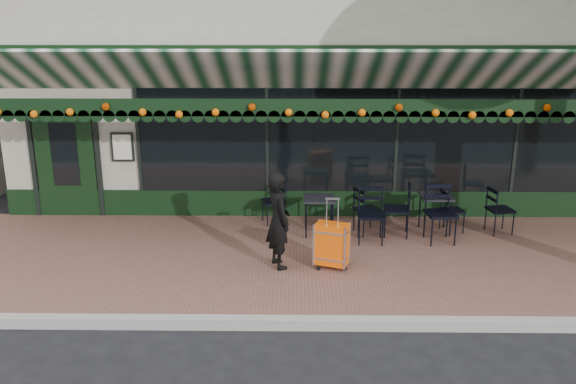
{
  "coord_description": "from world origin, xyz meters",
  "views": [
    {
      "loc": [
        -0.46,
        -7.12,
        3.96
      ],
      "look_at": [
        -0.58,
        1.6,
        1.34
      ],
      "focal_mm": 38.0,
      "sensor_mm": 36.0,
      "label": 1
    }
  ],
  "objects_px": {
    "woman": "(278,220)",
    "chair_a_right": "(453,211)",
    "chair_a_left": "(397,210)",
    "suitcase": "(332,245)",
    "chair_a_extra": "(500,210)",
    "chair_b_front": "(371,216)",
    "chair_a_front": "(441,214)",
    "chair_b_right": "(368,210)",
    "cafe_table_b": "(319,201)",
    "chair_b_left": "(274,202)",
    "cafe_table_a": "(436,199)"
  },
  "relations": [
    {
      "from": "suitcase",
      "to": "chair_b_right",
      "type": "distance_m",
      "value": 1.7
    },
    {
      "from": "chair_a_right",
      "to": "chair_b_front",
      "type": "xyz_separation_m",
      "value": [
        -1.51,
        -0.53,
        0.09
      ]
    },
    {
      "from": "chair_a_left",
      "to": "suitcase",
      "type": "bearing_deg",
      "value": -31.79
    },
    {
      "from": "chair_a_front",
      "to": "chair_b_left",
      "type": "xyz_separation_m",
      "value": [
        -2.86,
        0.94,
        -0.09
      ]
    },
    {
      "from": "suitcase",
      "to": "chair_a_right",
      "type": "bearing_deg",
      "value": 56.32
    },
    {
      "from": "chair_a_front",
      "to": "chair_b_front",
      "type": "height_order",
      "value": "chair_a_front"
    },
    {
      "from": "woman",
      "to": "chair_b_left",
      "type": "bearing_deg",
      "value": -18.94
    },
    {
      "from": "chair_a_left",
      "to": "chair_a_right",
      "type": "bearing_deg",
      "value": 109.27
    },
    {
      "from": "cafe_table_b",
      "to": "chair_a_right",
      "type": "height_order",
      "value": "chair_a_right"
    },
    {
      "from": "cafe_table_b",
      "to": "chair_a_extra",
      "type": "xyz_separation_m",
      "value": [
        3.2,
        0.09,
        -0.18
      ]
    },
    {
      "from": "woman",
      "to": "chair_a_right",
      "type": "bearing_deg",
      "value": -85.71
    },
    {
      "from": "chair_a_right",
      "to": "chair_b_left",
      "type": "relative_size",
      "value": 0.93
    },
    {
      "from": "chair_b_left",
      "to": "chair_b_right",
      "type": "bearing_deg",
      "value": 54.3
    },
    {
      "from": "chair_a_right",
      "to": "chair_a_front",
      "type": "xyz_separation_m",
      "value": [
        -0.33,
        -0.51,
        0.11
      ]
    },
    {
      "from": "cafe_table_a",
      "to": "chair_b_left",
      "type": "relative_size",
      "value": 0.83
    },
    {
      "from": "chair_a_front",
      "to": "chair_b_right",
      "type": "xyz_separation_m",
      "value": [
        -1.18,
        0.42,
        -0.07
      ]
    },
    {
      "from": "chair_a_left",
      "to": "chair_b_front",
      "type": "relative_size",
      "value": 1.0
    },
    {
      "from": "cafe_table_a",
      "to": "woman",
      "type": "bearing_deg",
      "value": -150.16
    },
    {
      "from": "cafe_table_a",
      "to": "chair_b_left",
      "type": "height_order",
      "value": "chair_b_left"
    },
    {
      "from": "chair_a_left",
      "to": "chair_a_extra",
      "type": "xyz_separation_m",
      "value": [
        1.85,
        0.14,
        -0.05
      ]
    },
    {
      "from": "cafe_table_a",
      "to": "chair_a_right",
      "type": "height_order",
      "value": "chair_a_right"
    },
    {
      "from": "suitcase",
      "to": "chair_b_front",
      "type": "height_order",
      "value": "suitcase"
    },
    {
      "from": "cafe_table_b",
      "to": "chair_b_right",
      "type": "bearing_deg",
      "value": 3.82
    },
    {
      "from": "chair_a_extra",
      "to": "suitcase",
      "type": "bearing_deg",
      "value": 106.66
    },
    {
      "from": "cafe_table_b",
      "to": "chair_b_front",
      "type": "bearing_deg",
      "value": -23.53
    },
    {
      "from": "chair_a_extra",
      "to": "cafe_table_b",
      "type": "bearing_deg",
      "value": 81.07
    },
    {
      "from": "cafe_table_b",
      "to": "chair_b_front",
      "type": "relative_size",
      "value": 0.71
    },
    {
      "from": "chair_b_left",
      "to": "chair_b_right",
      "type": "distance_m",
      "value": 1.75
    },
    {
      "from": "cafe_table_a",
      "to": "cafe_table_b",
      "type": "distance_m",
      "value": 2.07
    },
    {
      "from": "chair_a_front",
      "to": "chair_b_left",
      "type": "height_order",
      "value": "chair_a_front"
    },
    {
      "from": "chair_a_right",
      "to": "chair_b_right",
      "type": "relative_size",
      "value": 0.9
    },
    {
      "from": "cafe_table_a",
      "to": "cafe_table_b",
      "type": "bearing_deg",
      "value": -176.04
    },
    {
      "from": "suitcase",
      "to": "chair_a_right",
      "type": "relative_size",
      "value": 1.47
    },
    {
      "from": "chair_a_left",
      "to": "chair_a_front",
      "type": "bearing_deg",
      "value": 73.75
    },
    {
      "from": "cafe_table_b",
      "to": "chair_b_left",
      "type": "height_order",
      "value": "chair_b_left"
    },
    {
      "from": "cafe_table_a",
      "to": "chair_b_right",
      "type": "height_order",
      "value": "chair_b_right"
    },
    {
      "from": "chair_a_front",
      "to": "chair_a_extra",
      "type": "xyz_separation_m",
      "value": [
        1.15,
        0.46,
        -0.07
      ]
    },
    {
      "from": "chair_a_left",
      "to": "chair_a_extra",
      "type": "distance_m",
      "value": 1.85
    },
    {
      "from": "chair_a_front",
      "to": "chair_a_extra",
      "type": "distance_m",
      "value": 1.24
    },
    {
      "from": "chair_a_right",
      "to": "suitcase",
      "type": "bearing_deg",
      "value": 116.65
    },
    {
      "from": "woman",
      "to": "chair_a_left",
      "type": "relative_size",
      "value": 1.6
    },
    {
      "from": "cafe_table_a",
      "to": "chair_a_left",
      "type": "height_order",
      "value": "chair_a_left"
    },
    {
      "from": "suitcase",
      "to": "chair_b_right",
      "type": "xyz_separation_m",
      "value": [
        0.72,
        1.54,
        0.05
      ]
    },
    {
      "from": "chair_a_extra",
      "to": "chair_b_front",
      "type": "distance_m",
      "value": 2.38
    },
    {
      "from": "cafe_table_a",
      "to": "chair_a_extra",
      "type": "relative_size",
      "value": 0.8
    },
    {
      "from": "suitcase",
      "to": "chair_b_front",
      "type": "bearing_deg",
      "value": 77.04
    },
    {
      "from": "woman",
      "to": "chair_a_extra",
      "type": "height_order",
      "value": "woman"
    },
    {
      "from": "suitcase",
      "to": "cafe_table_a",
      "type": "distance_m",
      "value": 2.53
    },
    {
      "from": "chair_a_left",
      "to": "chair_b_left",
      "type": "distance_m",
      "value": 2.26
    },
    {
      "from": "woman",
      "to": "suitcase",
      "type": "relative_size",
      "value": 1.35
    }
  ]
}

